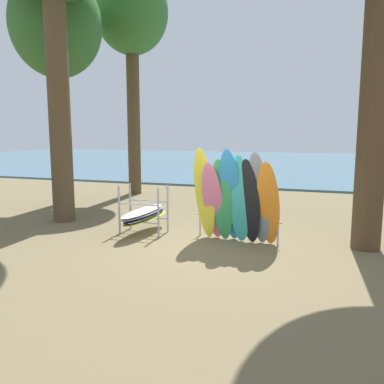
% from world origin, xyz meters
% --- Properties ---
extents(ground_plane, '(80.00, 80.00, 0.00)m').
position_xyz_m(ground_plane, '(0.00, 0.00, 0.00)').
color(ground_plane, brown).
extents(lake_water, '(80.00, 36.00, 0.10)m').
position_xyz_m(lake_water, '(0.00, 28.00, 0.05)').
color(lake_water, '#477084').
rests_on(lake_water, ground).
extents(tree_mid_behind, '(3.01, 3.01, 9.24)m').
position_xyz_m(tree_mid_behind, '(-5.43, 6.99, 7.27)').
color(tree_mid_behind, brown).
rests_on(tree_mid_behind, ground).
extents(tree_far_right_back, '(3.15, 3.15, 8.14)m').
position_xyz_m(tree_far_right_back, '(-6.72, 3.83, 6.19)').
color(tree_far_right_back, '#4C3823').
rests_on(tree_far_right_back, ground).
extents(leaning_board_pile, '(2.18, 0.89, 2.26)m').
position_xyz_m(leaning_board_pile, '(0.44, 0.71, 1.04)').
color(leaning_board_pile, yellow).
rests_on(leaning_board_pile, ground).
extents(board_storage_rack, '(1.15, 2.12, 1.25)m').
position_xyz_m(board_storage_rack, '(-2.01, 0.89, 0.50)').
color(board_storage_rack, '#9EA0A5').
rests_on(board_storage_rack, ground).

